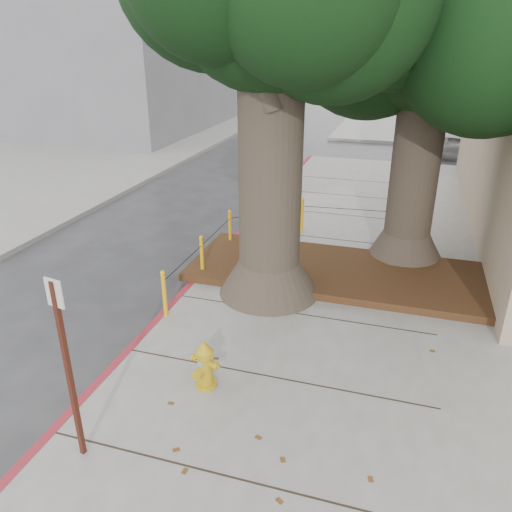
{
  "coord_description": "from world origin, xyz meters",
  "views": [
    {
      "loc": [
        2.13,
        -6.11,
        5.0
      ],
      "look_at": [
        -0.46,
        2.31,
        1.1
      ],
      "focal_mm": 35.0,
      "sensor_mm": 36.0,
      "label": 1
    }
  ],
  "objects": [
    {
      "name": "signpost",
      "position": [
        -1.37,
        -2.18,
        1.54
      ],
      "size": [
        0.24,
        0.07,
        2.46
      ],
      "rotation": [
        0.0,
        0.0,
        -0.19
      ],
      "color": "#471911",
      "rests_on": "sidewalk_main"
    },
    {
      "name": "ground",
      "position": [
        0.0,
        0.0,
        0.0
      ],
      "size": [
        140.0,
        140.0,
        0.0
      ],
      "primitive_type": "plane",
      "color": "#28282B",
      "rests_on": "ground"
    },
    {
      "name": "bollard_ring",
      "position": [
        -0.87,
        4.38,
        0.66
      ],
      "size": [
        3.79,
        5.39,
        0.95
      ],
      "color": "#F0AA0D",
      "rests_on": "sidewalk_main"
    },
    {
      "name": "car_silver",
      "position": [
        3.94,
        17.45,
        0.57
      ],
      "size": [
        3.38,
        1.42,
        1.14
      ],
      "primitive_type": "imported",
      "rotation": [
        0.0,
        0.0,
        1.59
      ],
      "color": "#A9AAAF",
      "rests_on": "ground"
    },
    {
      "name": "car_dark",
      "position": [
        -12.53,
        19.74,
        0.57
      ],
      "size": [
        2.12,
        4.1,
        1.14
      ],
      "primitive_type": "imported",
      "rotation": [
        0.0,
        0.0,
        0.14
      ],
      "color": "black",
      "rests_on": "ground"
    },
    {
      "name": "planter_bed",
      "position": [
        0.9,
        3.9,
        0.23
      ],
      "size": [
        6.4,
        2.6,
        0.16
      ],
      "primitive_type": "cube",
      "color": "black",
      "rests_on": "sidewalk_main"
    },
    {
      "name": "curb_red",
      "position": [
        -2.0,
        2.5,
        0.07
      ],
      "size": [
        0.14,
        26.0,
        0.16
      ],
      "primitive_type": "cube",
      "color": "maroon",
      "rests_on": "ground"
    },
    {
      "name": "sidewalk_far",
      "position": [
        6.0,
        30.0,
        0.07
      ],
      "size": [
        16.0,
        20.0,
        0.15
      ],
      "primitive_type": "cube",
      "color": "slate",
      "rests_on": "ground"
    },
    {
      "name": "building_far_white",
      "position": [
        -17.0,
        45.0,
        7.5
      ],
      "size": [
        12.0,
        18.0,
        15.0
      ],
      "primitive_type": "cube",
      "color": "silver",
      "rests_on": "ground"
    },
    {
      "name": "fire_hydrant",
      "position": [
        -0.39,
        -0.49,
        0.53
      ],
      "size": [
        0.42,
        0.4,
        0.79
      ],
      "rotation": [
        0.0,
        0.0,
        -0.26
      ],
      "color": "gold",
      "rests_on": "sidewalk_main"
    },
    {
      "name": "building_far_grey",
      "position": [
        -15.0,
        22.0,
        6.0
      ],
      "size": [
        12.0,
        16.0,
        12.0
      ],
      "primitive_type": "cube",
      "color": "slate",
      "rests_on": "ground"
    },
    {
      "name": "tree_near",
      "position": [
        0.03,
        2.82,
        5.39
      ],
      "size": [
        4.5,
        3.8,
        7.68
      ],
      "color": "#4C3F33",
      "rests_on": "sidewalk_main"
    },
    {
      "name": "tree_far",
      "position": [
        2.64,
        5.32,
        5.02
      ],
      "size": [
        4.5,
        3.8,
        7.17
      ],
      "color": "#4C3F33",
      "rests_on": "sidewalk_main"
    }
  ]
}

